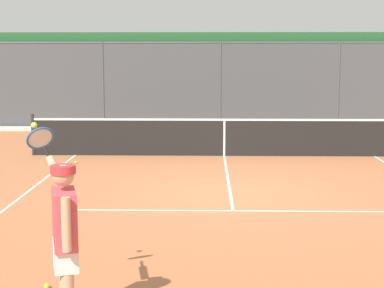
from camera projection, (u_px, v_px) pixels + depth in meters
name	position (u px, v px, depth m)	size (l,w,h in m)	color
ground_plane	(230.00, 192.00, 11.84)	(60.00, 60.00, 0.00)	#B76B42
court_line_markings	(234.00, 214.00, 10.24)	(7.76, 10.39, 0.01)	white
fence_backdrop	(220.00, 81.00, 21.74)	(18.91, 1.37, 3.33)	#474C51
tennis_net	(224.00, 137.00, 16.03)	(9.97, 0.09, 1.07)	#2D2D2D
tennis_player	(64.00, 235.00, 5.82)	(0.74, 1.24, 1.89)	navy
tennis_ball_near_net	(47.00, 286.00, 6.99)	(0.07, 0.07, 0.07)	#CCDB33
tennis_ball_by_sideline	(76.00, 162.00, 14.95)	(0.07, 0.07, 0.07)	#CCDB33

